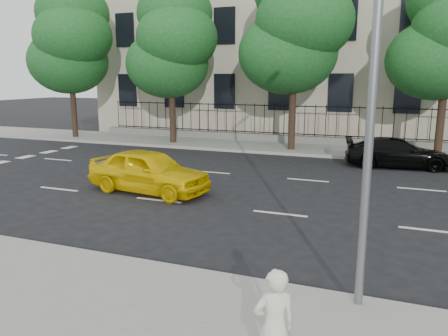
% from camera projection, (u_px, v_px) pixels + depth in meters
% --- Properties ---
extents(ground, '(120.00, 120.00, 0.00)m').
position_uv_depth(ground, '(255.00, 244.00, 10.37)').
color(ground, black).
rests_on(ground, ground).
extents(near_sidewalk, '(60.00, 4.00, 0.15)m').
position_uv_depth(near_sidewalk, '(180.00, 331.00, 6.69)').
color(near_sidewalk, gray).
rests_on(near_sidewalk, ground).
extents(far_sidewalk, '(60.00, 4.00, 0.15)m').
position_uv_depth(far_sidewalk, '(331.00, 150.00, 23.17)').
color(far_sidewalk, gray).
rests_on(far_sidewalk, ground).
extents(lane_markings, '(49.60, 4.62, 0.01)m').
position_uv_depth(lane_markings, '(296.00, 194.00, 14.71)').
color(lane_markings, silver).
rests_on(lane_markings, ground).
extents(masonry_building, '(34.60, 12.11, 18.50)m').
position_uv_depth(masonry_building, '(355.00, 0.00, 29.53)').
color(masonry_building, beige).
rests_on(masonry_building, ground).
extents(iron_fence, '(30.00, 0.50, 2.20)m').
position_uv_depth(iron_fence, '(336.00, 136.00, 24.60)').
color(iron_fence, slate).
rests_on(iron_fence, far_sidewalk).
extents(tree_a, '(5.71, 5.31, 9.39)m').
position_uv_depth(tree_a, '(71.00, 40.00, 26.89)').
color(tree_a, '#382619').
rests_on(tree_a, far_sidewalk).
extents(tree_b, '(5.53, 5.12, 8.97)m').
position_uv_depth(tree_b, '(173.00, 42.00, 24.52)').
color(tree_b, '#382619').
rests_on(tree_b, far_sidewalk).
extents(tree_c, '(5.89, 5.50, 9.80)m').
position_uv_depth(tree_c, '(296.00, 26.00, 21.97)').
color(tree_c, '#382619').
rests_on(tree_c, far_sidewalk).
extents(yellow_taxi, '(4.58, 2.35, 1.49)m').
position_uv_depth(yellow_taxi, '(149.00, 171.00, 14.90)').
color(yellow_taxi, yellow).
rests_on(yellow_taxi, ground).
extents(black_sedan, '(4.62, 2.31, 1.29)m').
position_uv_depth(black_sedan, '(398.00, 153.00, 19.06)').
color(black_sedan, black).
rests_on(black_sedan, ground).
extents(woman_near, '(0.65, 0.60, 1.50)m').
position_uv_depth(woman_near, '(274.00, 326.00, 5.35)').
color(woman_near, white).
rests_on(woman_near, near_sidewalk).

